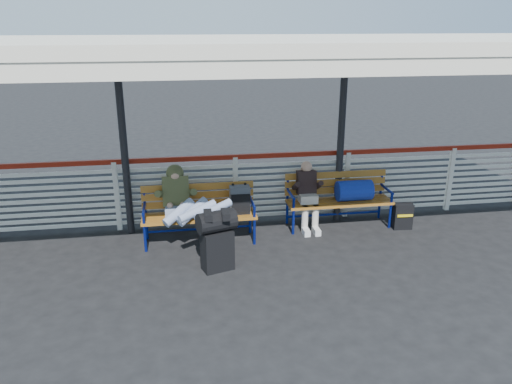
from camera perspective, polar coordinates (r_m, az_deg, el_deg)
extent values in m
plane|color=black|center=(7.16, -0.45, -9.24)|extent=(60.00, 60.00, 0.00)
cube|color=silver|center=(8.65, -2.35, 0.20)|extent=(12.00, 0.04, 1.04)
cube|color=maroon|center=(8.48, -2.41, 4.04)|extent=(12.00, 0.06, 0.08)
cube|color=silver|center=(7.20, -1.64, 16.55)|extent=(12.60, 3.60, 0.16)
cube|color=silver|center=(5.48, 0.85, 14.40)|extent=(12.60, 0.06, 0.30)
cylinder|color=black|center=(8.25, -14.87, 5.14)|extent=(0.12, 0.12, 3.00)
cylinder|color=black|center=(8.65, 9.68, 6.14)|extent=(0.12, 0.12, 3.00)
cube|color=black|center=(7.16, -4.43, -6.66)|extent=(0.49, 0.37, 0.59)
cylinder|color=black|center=(6.98, -4.52, -3.37)|extent=(0.60, 0.45, 0.30)
cube|color=#AE6F21|center=(7.95, -6.48, -2.80)|extent=(1.80, 0.50, 0.04)
cube|color=#AE6F21|center=(8.10, -6.64, -0.35)|extent=(1.80, 0.10, 0.40)
cylinder|color=navy|center=(7.87, -12.55, -5.17)|extent=(0.04, 0.04, 0.45)
cylinder|color=navy|center=(7.93, -0.19, -4.49)|extent=(0.04, 0.04, 0.45)
cylinder|color=navy|center=(8.22, -12.50, -2.40)|extent=(0.04, 0.04, 0.90)
cylinder|color=navy|center=(8.28, -0.69, -1.78)|extent=(0.04, 0.04, 0.90)
cube|color=#52565A|center=(7.94, -1.86, -0.87)|extent=(0.31, 0.20, 0.44)
cube|color=#AE6F21|center=(8.64, 9.51, -1.13)|extent=(1.80, 0.50, 0.04)
cube|color=#AE6F21|center=(8.79, 9.08, 1.10)|extent=(1.80, 0.10, 0.40)
cylinder|color=navy|center=(8.32, 4.28, -3.39)|extent=(0.04, 0.04, 0.45)
cylinder|color=navy|center=(8.85, 15.07, -2.62)|extent=(0.04, 0.04, 0.45)
cylinder|color=navy|center=(8.67, 3.61, -0.84)|extent=(0.04, 0.04, 0.90)
cylinder|color=navy|center=(9.17, 14.03, -0.25)|extent=(0.04, 0.04, 0.90)
cylinder|color=#0F148C|center=(8.66, 11.15, 0.17)|extent=(0.60, 0.35, 0.35)
cube|color=#92A3C5|center=(7.96, -9.04, -2.19)|extent=(0.36, 0.26, 0.18)
cube|color=#464A27|center=(8.06, -9.15, 0.04)|extent=(0.42, 0.38, 0.53)
sphere|color=#464A27|center=(8.07, -9.25, 2.15)|extent=(0.28, 0.28, 0.28)
sphere|color=tan|center=(8.04, -9.25, 2.00)|extent=(0.21, 0.21, 0.21)
cube|color=black|center=(6.87, -5.51, -2.68)|extent=(0.11, 0.27, 0.10)
cube|color=black|center=(6.88, -3.51, -2.57)|extent=(0.11, 0.27, 0.10)
cube|color=beige|center=(8.49, 5.95, -0.77)|extent=(0.30, 0.24, 0.16)
cube|color=black|center=(8.54, 5.77, 1.12)|extent=(0.32, 0.23, 0.42)
sphere|color=tan|center=(8.47, 5.80, 2.90)|extent=(0.19, 0.19, 0.19)
cylinder|color=beige|center=(8.41, 5.60, -3.07)|extent=(0.11, 0.11, 0.46)
cylinder|color=beige|center=(8.45, 6.78, -2.99)|extent=(0.11, 0.11, 0.46)
cube|color=silver|center=(8.39, 5.73, -4.53)|extent=(0.10, 0.24, 0.10)
cube|color=silver|center=(8.44, 6.92, -4.44)|extent=(0.10, 0.24, 0.10)
cube|color=black|center=(8.89, 16.38, -2.66)|extent=(0.33, 0.19, 0.45)
cube|color=yellow|center=(8.79, 16.67, -2.62)|extent=(0.27, 0.03, 0.04)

